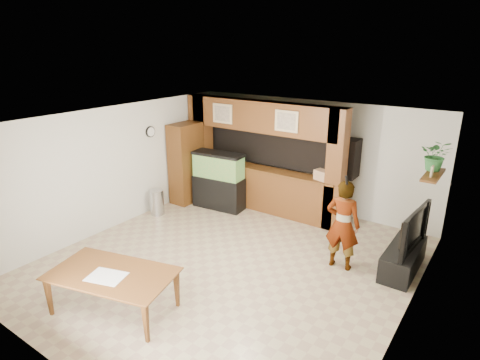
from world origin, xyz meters
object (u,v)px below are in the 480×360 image
Objects in this scene: television at (408,228)px; dining_table at (112,293)px; aquarium at (219,181)px; person at (343,225)px; pantry_cabinet at (186,163)px.

television is 0.70× the size of dining_table.
aquarium is 3.58m from person.
pantry_cabinet is at bearing -179.52° from aquarium.
aquarium is 4.43m from television.
aquarium is at bearing 91.59° from dining_table.
pantry_cabinet is at bearing 103.44° from dining_table.
pantry_cabinet is 5.36m from television.
dining_table is at bearing -61.99° from pantry_cabinet.
television reaches higher than dining_table.
pantry_cabinet is 1.09× the size of dining_table.
television is (4.41, -0.42, 0.15)m from aquarium.
aquarium is at bearing 89.23° from television.
pantry_cabinet is 1.00m from aquarium.
pantry_cabinet is at bearing -15.83° from person.
aquarium is 0.84× the size of person.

